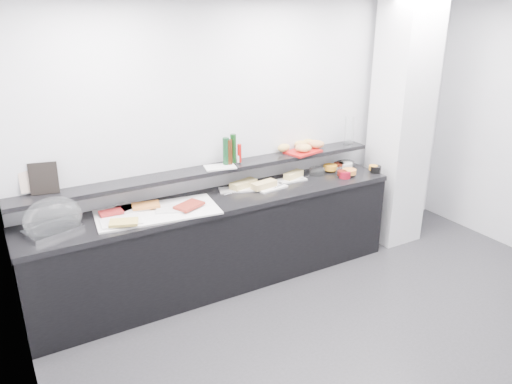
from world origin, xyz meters
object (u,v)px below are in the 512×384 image
cloche_base (53,230)px  carafe (349,131)px  sandwich_plate_mid (272,188)px  framed_print (44,178)px  bread_tray (303,152)px  condiment_tray (220,167)px

cloche_base → carafe: (3.13, 0.16, 0.38)m
carafe → sandwich_plate_mid: bearing=-170.1°
framed_print → carafe: carafe is taller
cloche_base → framed_print: 0.43m
cloche_base → carafe: size_ratio=1.35×
sandwich_plate_mid → bread_tray: size_ratio=0.88×
sandwich_plate_mid → framed_print: bearing=165.1°
cloche_base → carafe: carafe is taller
cloche_base → carafe: bearing=-14.7°
carafe → condiment_tray: bearing=-178.9°
cloche_base → condiment_tray: bearing=-12.8°
condiment_tray → bread_tray: 0.96m
condiment_tray → carafe: size_ratio=0.96×
sandwich_plate_mid → condiment_tray: (-0.48, 0.16, 0.25)m
framed_print → carafe: bearing=11.5°
cloche_base → framed_print: bearing=68.2°
condiment_tray → bread_tray: (0.96, 0.02, 0.00)m
sandwich_plate_mid → condiment_tray: bearing=154.1°
sandwich_plate_mid → framed_print: 2.06m
condiment_tray → carafe: carafe is taller
carafe → framed_print: bearing=178.6°
sandwich_plate_mid → framed_print: (-2.01, 0.27, 0.37)m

